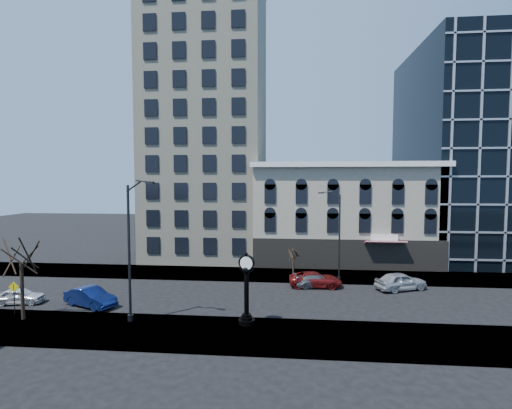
# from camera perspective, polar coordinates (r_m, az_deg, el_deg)

# --- Properties ---
(ground) EXTENTS (160.00, 160.00, 0.00)m
(ground) POSITION_cam_1_polar(r_m,az_deg,el_deg) (33.96, -4.10, -14.01)
(ground) COLOR black
(ground) RESTS_ON ground
(sidewalk_far) EXTENTS (160.00, 6.00, 0.12)m
(sidewalk_far) POSITION_cam_1_polar(r_m,az_deg,el_deg) (41.56, -2.28, -10.62)
(sidewalk_far) COLOR gray
(sidewalk_far) RESTS_ON ground
(sidewalk_near) EXTENTS (160.00, 6.00, 0.12)m
(sidewalk_near) POSITION_cam_1_polar(r_m,az_deg,el_deg) (26.56, -7.05, -19.05)
(sidewalk_near) COLOR gray
(sidewalk_near) RESTS_ON ground
(cream_tower) EXTENTS (15.90, 15.40, 42.50)m
(cream_tower) POSITION_cam_1_polar(r_m,az_deg,el_deg) (52.86, -7.52, 13.43)
(cream_tower) COLOR beige
(cream_tower) RESTS_ON ground
(victorian_row) EXTENTS (22.60, 11.19, 12.50)m
(victorian_row) POSITION_cam_1_polar(r_m,az_deg,el_deg) (48.49, 13.17, -1.55)
(victorian_row) COLOR #A29B85
(victorian_row) RESTS_ON ground
(glass_office) EXTENTS (20.00, 20.15, 28.00)m
(glass_office) POSITION_cam_1_polar(r_m,az_deg,el_deg) (59.33, 32.21, 6.66)
(glass_office) COLOR black
(glass_office) RESTS_ON ground
(street_clock) EXTENTS (1.17, 1.17, 5.15)m
(street_clock) POSITION_cam_1_polar(r_m,az_deg,el_deg) (27.00, -1.47, -13.25)
(street_clock) COLOR black
(street_clock) RESTS_ON sidewalk_near
(street_lamp_near) EXTENTS (2.65, 1.01, 10.46)m
(street_lamp_near) POSITION_cam_1_polar(r_m,az_deg,el_deg) (27.52, -17.83, -1.29)
(street_lamp_near) COLOR black
(street_lamp_near) RESTS_ON sidewalk_near
(street_lamp_far) EXTENTS (2.41, 0.56, 9.32)m
(street_lamp_far) POSITION_cam_1_polar(r_m,az_deg,el_deg) (38.39, 11.75, -1.13)
(street_lamp_far) COLOR black
(street_lamp_far) RESTS_ON sidewalk_far
(bare_tree_near) EXTENTS (3.97, 3.97, 6.82)m
(bare_tree_near) POSITION_cam_1_polar(r_m,az_deg,el_deg) (32.12, -32.48, -5.93)
(bare_tree_near) COLOR #322419
(bare_tree_near) RESTS_ON sidewalk_near
(bare_tree_far) EXTENTS (2.14, 2.14, 3.67)m
(bare_tree_far) POSITION_cam_1_polar(r_m,az_deg,el_deg) (40.15, 5.77, -7.03)
(bare_tree_far) COLOR #322419
(bare_tree_far) RESTS_ON sidewalk_far
(warning_sign) EXTENTS (0.82, 0.06, 2.53)m
(warning_sign) POSITION_cam_1_polar(r_m,az_deg,el_deg) (34.35, -33.21, -11.18)
(warning_sign) COLOR black
(warning_sign) RESTS_ON sidewalk_near
(car_near_a) EXTENTS (4.09, 2.22, 1.32)m
(car_near_a) POSITION_cam_1_polar(r_m,az_deg,el_deg) (37.65, -32.60, -11.77)
(car_near_a) COLOR silver
(car_near_a) RESTS_ON ground
(car_near_b) EXTENTS (4.97, 3.34, 1.55)m
(car_near_b) POSITION_cam_1_polar(r_m,az_deg,el_deg) (34.17, -24.11, -12.86)
(car_near_b) COLOR #0C194C
(car_near_b) RESTS_ON ground
(car_far_a) EXTENTS (5.16, 2.46, 1.42)m
(car_far_a) POSITION_cam_1_polar(r_m,az_deg,el_deg) (37.24, 9.12, -11.32)
(car_far_a) COLOR maroon
(car_far_a) RESTS_ON ground
(car_far_b) EXTENTS (4.73, 2.59, 1.30)m
(car_far_b) POSITION_cam_1_polar(r_m,az_deg,el_deg) (37.12, 9.37, -11.47)
(car_far_b) COLOR #595B60
(car_far_b) RESTS_ON ground
(car_far_c) EXTENTS (5.29, 3.67, 1.67)m
(car_far_c) POSITION_cam_1_polar(r_m,az_deg,el_deg) (38.25, 21.37, -10.93)
(car_far_c) COLOR #A5A8AD
(car_far_c) RESTS_ON ground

